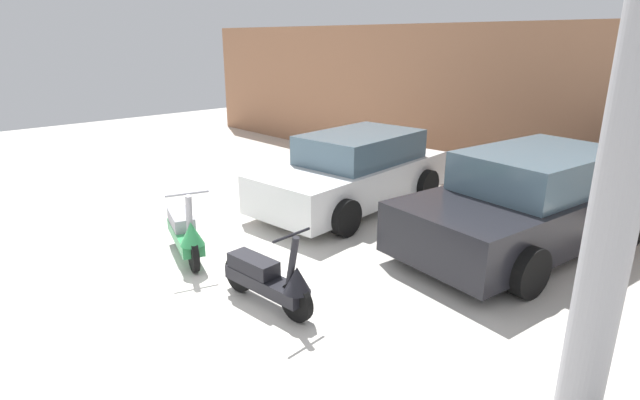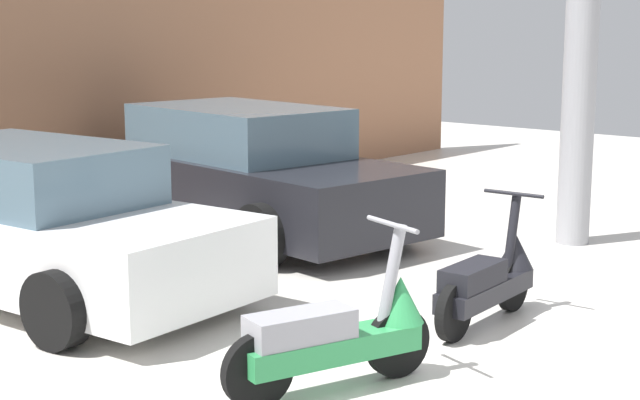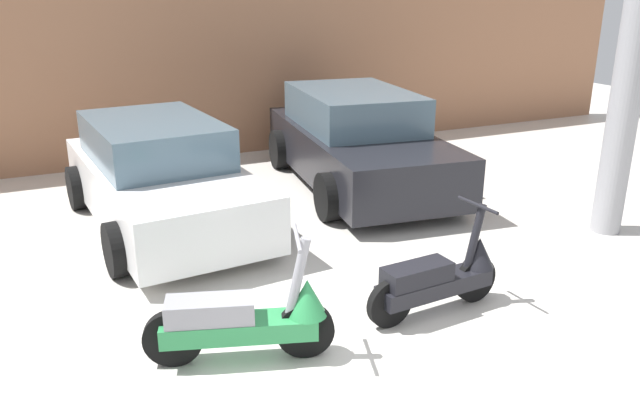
# 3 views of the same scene
# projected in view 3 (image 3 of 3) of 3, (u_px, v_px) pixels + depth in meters

# --- Properties ---
(wall_back) EXTENTS (19.60, 0.12, 3.25)m
(wall_back) POSITION_uv_depth(u_px,v_px,m) (171.00, 66.00, 10.50)
(wall_back) COLOR #9E6B4C
(wall_back) RESTS_ON ground_plane
(scooter_front_left) EXTENTS (1.49, 0.74, 1.07)m
(scooter_front_left) POSITION_uv_depth(u_px,v_px,m) (248.00, 318.00, 4.98)
(scooter_front_left) COLOR black
(scooter_front_left) RESTS_ON ground_plane
(scooter_front_right) EXTENTS (1.44, 0.52, 1.01)m
(scooter_front_right) POSITION_uv_depth(u_px,v_px,m) (441.00, 276.00, 5.74)
(scooter_front_right) COLOR black
(scooter_front_right) RESTS_ON ground_plane
(car_rear_left) EXTENTS (2.14, 4.03, 1.32)m
(car_rear_left) POSITION_uv_depth(u_px,v_px,m) (160.00, 176.00, 7.82)
(car_rear_left) COLOR white
(car_rear_left) RESTS_ON ground_plane
(car_rear_center) EXTENTS (2.41, 4.37, 1.42)m
(car_rear_center) POSITION_uv_depth(u_px,v_px,m) (357.00, 141.00, 9.41)
(car_rear_center) COLOR black
(car_rear_center) RESTS_ON ground_plane
(support_column_side) EXTENTS (0.35, 0.35, 3.25)m
(support_column_side) POSITION_uv_depth(u_px,v_px,m) (625.00, 101.00, 7.26)
(support_column_side) COLOR #99999E
(support_column_side) RESTS_ON ground_plane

